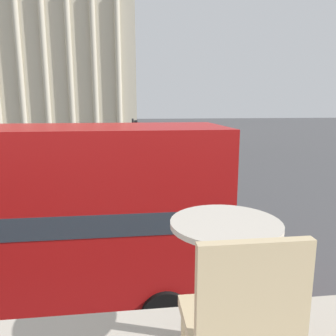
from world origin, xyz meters
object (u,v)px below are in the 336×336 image
object	(u,v)px
plaza_building_left	(53,55)
traffic_light_near	(211,161)
pedestrian_yellow	(173,149)
cafe_chair_0	(240,325)
pedestrian_olive	(128,154)
pedestrian_blue	(92,187)
pedestrian_red	(54,159)
cafe_dining_table	(225,255)
traffic_light_mid	(134,140)

from	to	relation	value
plaza_building_left	traffic_light_near	world-z (taller)	plaza_building_left
plaza_building_left	pedestrian_yellow	size ratio (longest dim) A/B	15.52
cafe_chair_0	pedestrian_olive	world-z (taller)	cafe_chair_0
pedestrian_blue	plaza_building_left	bearing A→B (deg)	18.78
traffic_light_near	cafe_chair_0	bearing A→B (deg)	-104.01
pedestrian_blue	pedestrian_yellow	size ratio (longest dim) A/B	0.98
pedestrian_red	pedestrian_yellow	distance (m)	9.41
pedestrian_yellow	cafe_chair_0	bearing A→B (deg)	179.02
traffic_light_near	pedestrian_olive	bearing A→B (deg)	108.48
cafe_chair_0	pedestrian_yellow	xyz separation A→B (m)	(3.24, 25.09, -2.81)
cafe_dining_table	traffic_light_near	size ratio (longest dim) A/B	0.21
cafe_chair_0	pedestrian_olive	distance (m)	23.04
pedestrian_olive	pedestrian_red	bearing A→B (deg)	-127.74
plaza_building_left	pedestrian_olive	bearing A→B (deg)	-71.23
cafe_dining_table	pedestrian_olive	bearing A→B (deg)	91.41
pedestrian_blue	pedestrian_red	xyz separation A→B (m)	(-3.26, 7.74, 0.03)
cafe_dining_table	plaza_building_left	bearing A→B (deg)	102.38
cafe_dining_table	pedestrian_red	xyz separation A→B (m)	(-5.43, 20.63, -2.83)
cafe_dining_table	pedestrian_red	bearing A→B (deg)	104.74
cafe_dining_table	pedestrian_olive	size ratio (longest dim) A/B	0.41
plaza_building_left	pedestrian_olive	world-z (taller)	plaza_building_left
pedestrian_blue	pedestrian_olive	size ratio (longest dim) A/B	1.02
cafe_chair_0	traffic_light_mid	size ratio (longest dim) A/B	0.24
traffic_light_near	pedestrian_red	world-z (taller)	traffic_light_near
plaza_building_left	pedestrian_blue	distance (m)	48.26
plaza_building_left	traffic_light_near	xyz separation A→B (m)	(15.81, -46.69, -10.49)
pedestrian_blue	pedestrian_yellow	bearing A→B (deg)	-18.86
cafe_dining_table	pedestrian_yellow	size ratio (longest dim) A/B	0.40
cafe_chair_0	traffic_light_mid	distance (m)	19.47
cafe_chair_0	plaza_building_left	bearing A→B (deg)	98.56
cafe_chair_0	pedestrian_blue	size ratio (longest dim) A/B	0.51
pedestrian_blue	pedestrian_olive	xyz separation A→B (m)	(1.62, 9.43, -0.02)
cafe_chair_0	pedestrian_blue	xyz separation A→B (m)	(-2.07, 13.43, -2.83)
traffic_light_near	pedestrian_yellow	world-z (taller)	traffic_light_near
plaza_building_left	pedestrian_olive	distance (m)	39.95
pedestrian_blue	cafe_dining_table	bearing A→B (deg)	-164.84
pedestrian_blue	cafe_chair_0	bearing A→B (deg)	-165.64
traffic_light_mid	pedestrian_yellow	world-z (taller)	traffic_light_mid
traffic_light_near	cafe_dining_table	bearing A→B (deg)	-104.17
traffic_light_near	traffic_light_mid	size ratio (longest dim) A/B	0.92
pedestrian_yellow	plaza_building_left	bearing A→B (deg)	31.58
pedestrian_olive	pedestrian_blue	bearing A→B (deg)	-66.57
plaza_building_left	cafe_dining_table	bearing A→B (deg)	-77.62
pedestrian_red	plaza_building_left	bearing A→B (deg)	114.77
traffic_light_mid	pedestrian_blue	bearing A→B (deg)	-108.92
plaza_building_left	pedestrian_yellow	bearing A→B (deg)	-64.79
traffic_light_near	pedestrian_yellow	size ratio (longest dim) A/B	1.91
pedestrian_red	pedestrian_yellow	xyz separation A→B (m)	(8.56, 3.91, -0.00)
cafe_dining_table	traffic_light_mid	distance (m)	18.93
pedestrian_red	pedestrian_olive	world-z (taller)	pedestrian_red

